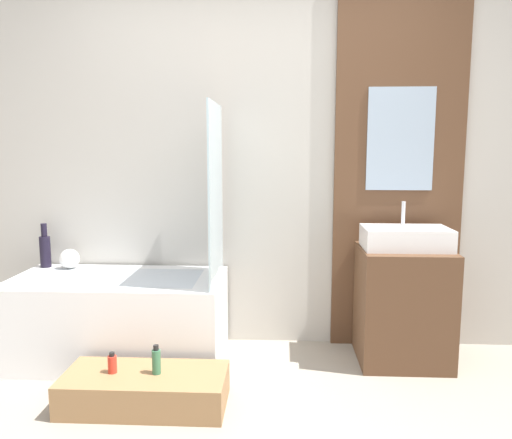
{
  "coord_description": "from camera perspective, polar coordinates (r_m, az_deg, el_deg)",
  "views": [
    {
      "loc": [
        0.17,
        -1.87,
        1.37
      ],
      "look_at": [
        0.04,
        0.71,
        1.0
      ],
      "focal_mm": 35.0,
      "sensor_mm": 36.0,
      "label": 1
    }
  ],
  "objects": [
    {
      "name": "vase_round_light",
      "position": [
        3.67,
        -20.54,
        -4.23
      ],
      "size": [
        0.13,
        0.13,
        0.13
      ],
      "primitive_type": "sphere",
      "color": "silver",
      "rests_on": "bathtub"
    },
    {
      "name": "bottle_soap_secondary",
      "position": [
        2.79,
        -11.32,
        -15.56
      ],
      "size": [
        0.05,
        0.05,
        0.16
      ],
      "color": "#38704C",
      "rests_on": "wooden_step_bench"
    },
    {
      "name": "wall_wood_accent",
      "position": [
        3.49,
        16.03,
        6.83
      ],
      "size": [
        0.86,
        0.04,
        2.6
      ],
      "color": "brown",
      "rests_on": "ground_plane"
    },
    {
      "name": "glass_shower_screen",
      "position": [
        3.08,
        -4.65,
        3.01
      ],
      "size": [
        0.01,
        0.58,
        1.09
      ],
      "primitive_type": "cube",
      "color": "silver",
      "rests_on": "bathtub"
    },
    {
      "name": "vanity_cabinet",
      "position": [
        3.38,
        16.43,
        -9.36
      ],
      "size": [
        0.56,
        0.5,
        0.74
      ],
      "primitive_type": "cube",
      "color": "brown",
      "rests_on": "ground_plane"
    },
    {
      "name": "wall_tiled_back",
      "position": [
        3.46,
        0.03,
        7.02
      ],
      "size": [
        4.2,
        0.06,
        2.6
      ],
      "primitive_type": "cube",
      "color": "#B7B2A8",
      "rests_on": "ground_plane"
    },
    {
      "name": "vase_tall_dark",
      "position": [
        3.76,
        -22.96,
        -3.16
      ],
      "size": [
        0.07,
        0.07,
        0.31
      ],
      "color": "black",
      "rests_on": "bathtub"
    },
    {
      "name": "bottle_soap_primary",
      "position": [
        2.87,
        -16.1,
        -15.54
      ],
      "size": [
        0.05,
        0.05,
        0.11
      ],
      "color": "red",
      "rests_on": "wooden_step_bench"
    },
    {
      "name": "bathtub",
      "position": [
        3.42,
        -15.4,
        -10.79
      ],
      "size": [
        1.35,
        0.68,
        0.55
      ],
      "color": "white",
      "rests_on": "ground_plane"
    },
    {
      "name": "wooden_step_bench",
      "position": [
        2.88,
        -12.55,
        -18.41
      ],
      "size": [
        0.87,
        0.39,
        0.18
      ],
      "primitive_type": "cube",
      "color": "#997047",
      "rests_on": "ground_plane"
    },
    {
      "name": "sink",
      "position": [
        3.28,
        16.74,
        -2.03
      ],
      "size": [
        0.53,
        0.33,
        0.29
      ],
      "color": "white",
      "rests_on": "vanity_cabinet"
    }
  ]
}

